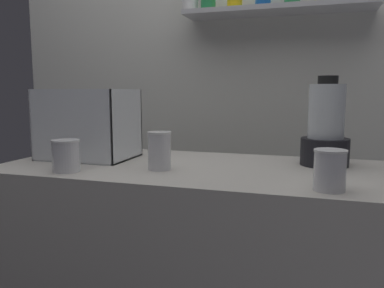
# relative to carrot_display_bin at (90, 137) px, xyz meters

# --- Properties ---
(counter) EXTENTS (1.40, 0.64, 0.90)m
(counter) POSITION_rel_carrot_display_bin_xyz_m (0.45, -0.03, -0.54)
(counter) COLOR beige
(counter) RESTS_ON ground_plane
(back_wall_unit) EXTENTS (2.60, 0.24, 2.50)m
(back_wall_unit) POSITION_rel_carrot_display_bin_xyz_m (0.45, 0.73, 0.27)
(back_wall_unit) COLOR silver
(back_wall_unit) RESTS_ON ground_plane
(carrot_display_bin) EXTENTS (0.35, 0.26, 0.28)m
(carrot_display_bin) POSITION_rel_carrot_display_bin_xyz_m (0.00, 0.00, 0.00)
(carrot_display_bin) COLOR white
(carrot_display_bin) RESTS_ON counter
(blender_pitcher) EXTENTS (0.17, 0.17, 0.33)m
(blender_pitcher) POSITION_rel_carrot_display_bin_xyz_m (0.91, 0.12, 0.04)
(blender_pitcher) COLOR black
(blender_pitcher) RESTS_ON counter
(juice_cup_orange_far_left) EXTENTS (0.09, 0.09, 0.11)m
(juice_cup_orange_far_left) POSITION_rel_carrot_display_bin_xyz_m (0.07, -0.26, -0.04)
(juice_cup_orange_far_left) COLOR white
(juice_cup_orange_far_left) RESTS_ON counter
(juice_cup_pomegranate_left) EXTENTS (0.08, 0.08, 0.13)m
(juice_cup_pomegranate_left) POSITION_rel_carrot_display_bin_xyz_m (0.36, -0.13, -0.03)
(juice_cup_pomegranate_left) COLOR white
(juice_cup_pomegranate_left) RESTS_ON counter
(juice_cup_mango_middle) EXTENTS (0.09, 0.09, 0.11)m
(juice_cup_mango_middle) POSITION_rel_carrot_display_bin_xyz_m (0.91, -0.26, -0.04)
(juice_cup_mango_middle) COLOR white
(juice_cup_mango_middle) RESTS_ON counter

